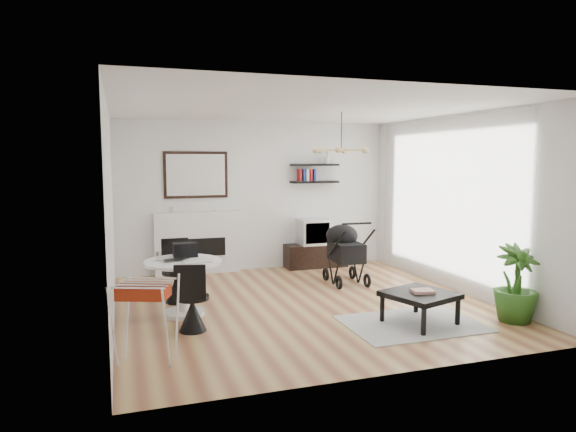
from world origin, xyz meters
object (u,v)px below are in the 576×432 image
object	(u,v)px
drying_rack	(146,320)
dining_table	(183,279)
crt_tv	(313,232)
stroller	(345,255)
fireplace	(198,235)
coffee_table	(420,296)
tv_console	(316,255)
potted_plant	(516,283)

from	to	relation	value
drying_rack	dining_table	bearing A→B (deg)	90.68
crt_tv	stroller	xyz separation A→B (m)	(0.05, -1.30, -0.22)
fireplace	stroller	world-z (taller)	fireplace
drying_rack	stroller	xyz separation A→B (m)	(3.27, 2.47, 0.02)
crt_tv	fireplace	bearing A→B (deg)	176.22
dining_table	coffee_table	size ratio (longest dim) A/B	1.05
tv_console	drying_rack	size ratio (longest dim) A/B	1.41
fireplace	potted_plant	xyz separation A→B (m)	(3.35, -3.98, -0.20)
fireplace	dining_table	distance (m)	2.50
fireplace	stroller	distance (m)	2.63
fireplace	coffee_table	xyz separation A→B (m)	(2.17, -3.69, -0.33)
stroller	dining_table	bearing A→B (deg)	-157.27
tv_console	fireplace	bearing A→B (deg)	176.40
dining_table	drying_rack	world-z (taller)	drying_rack
fireplace	tv_console	size ratio (longest dim) A/B	1.85
tv_console	potted_plant	xyz separation A→B (m)	(1.16, -3.84, 0.26)
fireplace	coffee_table	size ratio (longest dim) A/B	2.29
drying_rack	potted_plant	size ratio (longest dim) A/B	0.86
crt_tv	coffee_table	world-z (taller)	crt_tv
tv_console	dining_table	bearing A→B (deg)	-139.91
crt_tv	dining_table	xyz separation A→B (m)	(-2.68, -2.29, -0.20)
crt_tv	stroller	size ratio (longest dim) A/B	0.51
potted_plant	fireplace	bearing A→B (deg)	130.09
drying_rack	potted_plant	xyz separation A→B (m)	(4.43, -0.06, 0.05)
stroller	coffee_table	distance (m)	2.25
crt_tv	coffee_table	distance (m)	3.57
stroller	coffee_table	world-z (taller)	stroller
fireplace	potted_plant	distance (m)	5.21
tv_console	crt_tv	bearing A→B (deg)	-176.54
fireplace	dining_table	xyz separation A→B (m)	(-0.54, -2.44, -0.21)
stroller	potted_plant	distance (m)	2.79
drying_rack	crt_tv	bearing A→B (deg)	70.30
drying_rack	coffee_table	distance (m)	3.26
fireplace	crt_tv	world-z (taller)	fireplace
fireplace	stroller	xyz separation A→B (m)	(2.19, -1.44, -0.23)
fireplace	potted_plant	size ratio (longest dim) A/B	2.24
coffee_table	potted_plant	distance (m)	1.22
drying_rack	coffee_table	world-z (taller)	drying_rack
coffee_table	stroller	bearing A→B (deg)	89.50
tv_console	drying_rack	xyz separation A→B (m)	(-3.27, -3.78, 0.22)
tv_console	potted_plant	distance (m)	4.02
crt_tv	coffee_table	bearing A→B (deg)	-89.44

